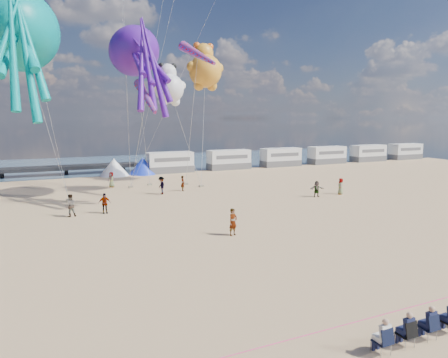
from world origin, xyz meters
TOP-DOWN VIEW (x-y plane):
  - ground at (0.00, 0.00)m, footprint 120.00×120.00m
  - water at (0.00, 55.00)m, footprint 120.00×120.00m
  - motorhome_0 at (6.00, 40.00)m, footprint 6.60×2.50m
  - motorhome_1 at (15.50, 40.00)m, footprint 6.60×2.50m
  - motorhome_2 at (25.00, 40.00)m, footprint 6.60×2.50m
  - motorhome_3 at (34.50, 40.00)m, footprint 6.60×2.50m
  - motorhome_4 at (44.00, 40.00)m, footprint 6.60×2.50m
  - motorhome_5 at (53.50, 40.00)m, footprint 6.60×2.50m
  - tent_white at (-2.00, 40.00)m, footprint 4.00×4.00m
  - tent_blue at (2.00, 40.00)m, footprint 4.00×4.00m
  - spectator_row at (1.45, -6.96)m, footprint 6.10×0.90m
  - rope_line at (0.00, -5.00)m, footprint 34.00×0.03m
  - standing_person at (0.66, 7.53)m, footprint 0.79×0.65m
  - beachgoer_0 at (-3.82, 30.62)m, footprint 0.77×0.72m
  - beachgoer_2 at (0.25, 23.99)m, footprint 0.76×0.95m
  - beachgoer_3 at (-6.38, 17.66)m, footprint 1.16×0.73m
  - beachgoer_4 at (14.16, 16.14)m, footprint 1.02×0.62m
  - beachgoer_5 at (2.92, 24.94)m, footprint 0.55×1.57m
  - beachgoer_6 at (17.32, 16.26)m, footprint 0.67×0.74m
  - beachgoer_7 at (-9.06, 17.65)m, footprint 0.93×0.64m
  - sandbag_a at (-8.82, 24.13)m, footprint 0.50×0.35m
  - sandbag_b at (0.47, 29.94)m, footprint 0.50×0.35m
  - sandbag_c at (5.65, 26.47)m, footprint 0.50×0.35m
  - sandbag_d at (4.51, 28.63)m, footprint 0.50×0.35m
  - sandbag_e at (-1.89, 29.26)m, footprint 0.50×0.35m
  - kite_octopus_teal at (-12.01, 22.38)m, footprint 5.48×11.72m
  - kite_octopus_purple at (-2.11, 24.27)m, footprint 7.67×10.71m
  - kite_panda at (1.74, 25.47)m, footprint 4.58×4.43m
  - kite_teddy_orange at (7.81, 30.36)m, footprint 6.24×6.08m
  - windsock_left at (-11.09, 23.29)m, footprint 1.77×7.89m
  - windsock_mid at (3.42, 21.24)m, footprint 2.73×5.13m
  - windsock_right at (-2.48, 18.10)m, footprint 1.08×5.61m

SIDE VIEW (x-z plane):
  - ground at x=0.00m, z-range 0.00..0.00m
  - water at x=0.00m, z-range 0.02..0.02m
  - rope_line at x=0.00m, z-range 0.00..0.04m
  - sandbag_a at x=-8.82m, z-range 0.00..0.22m
  - sandbag_b at x=0.47m, z-range 0.00..0.22m
  - sandbag_c at x=5.65m, z-range 0.00..0.22m
  - sandbag_d at x=4.51m, z-range 0.00..0.22m
  - sandbag_e at x=-1.89m, z-range 0.00..0.22m
  - spectator_row at x=1.45m, z-range 0.00..1.30m
  - beachgoer_4 at x=14.16m, z-range 0.00..1.62m
  - beachgoer_5 at x=2.92m, z-range 0.00..1.68m
  - beachgoer_6 at x=17.32m, z-range 0.00..1.69m
  - beachgoer_3 at x=-6.38m, z-range 0.00..1.73m
  - beachgoer_0 at x=-3.82m, z-range 0.00..1.76m
  - beachgoer_7 at x=-9.06m, z-range 0.00..1.84m
  - standing_person at x=0.66m, z-range 0.00..1.86m
  - beachgoer_2 at x=0.25m, z-range 0.00..1.86m
  - tent_white at x=-2.00m, z-range 0.00..2.40m
  - tent_blue at x=2.00m, z-range 0.00..2.40m
  - motorhome_0 at x=6.00m, z-range 0.00..3.00m
  - motorhome_1 at x=15.50m, z-range 0.00..3.00m
  - motorhome_2 at x=25.00m, z-range 0.00..3.00m
  - motorhome_3 at x=34.50m, z-range 0.00..3.00m
  - motorhome_4 at x=44.00m, z-range 0.00..3.00m
  - motorhome_5 at x=53.50m, z-range 0.00..3.00m
  - windsock_right at x=-2.48m, z-range 6.86..12.44m
  - kite_panda at x=1.74m, z-range 8.32..13.65m
  - kite_teddy_orange at x=7.81m, z-range 10.12..17.00m
  - windsock_mid at x=3.42m, z-range 11.42..16.53m
  - kite_octopus_purple at x=-2.11m, z-range 8.71..19.97m
  - windsock_left at x=-11.09m, z-range 11.04..18.86m
  - kite_octopus_teal at x=-12.01m, z-range 8.45..21.58m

